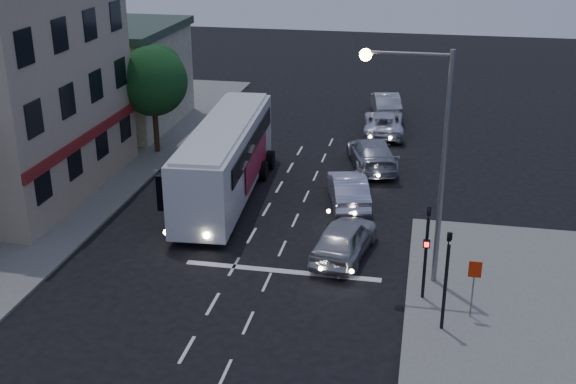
% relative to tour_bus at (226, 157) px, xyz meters
% --- Properties ---
extents(ground, '(120.00, 120.00, 0.00)m').
position_rel_tour_bus_xyz_m(ground, '(2.34, -9.29, -2.07)').
color(ground, black).
extents(sidewalk_far, '(12.00, 50.00, 0.12)m').
position_rel_tour_bus_xyz_m(sidewalk_far, '(-10.66, -1.29, -2.01)').
color(sidewalk_far, slate).
rests_on(sidewalk_far, ground).
extents(road_markings, '(8.00, 30.55, 0.01)m').
position_rel_tour_bus_xyz_m(road_markings, '(3.63, -5.98, -2.07)').
color(road_markings, silver).
rests_on(road_markings, ground).
extents(tour_bus, '(3.37, 12.63, 3.84)m').
position_rel_tour_bus_xyz_m(tour_bus, '(0.00, 0.00, 0.00)').
color(tour_bus, silver).
rests_on(tour_bus, ground).
extents(car_suv, '(2.69, 5.05, 1.63)m').
position_rel_tour_bus_xyz_m(car_suv, '(6.62, -5.49, -1.26)').
color(car_suv, '#B0B1B6').
rests_on(car_suv, ground).
extents(car_sedan_a, '(2.74, 5.02, 1.57)m').
position_rel_tour_bus_xyz_m(car_sedan_a, '(6.12, 0.13, -1.29)').
color(car_sedan_a, silver).
rests_on(car_sedan_a, ground).
extents(car_sedan_b, '(3.59, 6.00, 1.63)m').
position_rel_tour_bus_xyz_m(car_sedan_b, '(6.79, 5.66, -1.26)').
color(car_sedan_b, '#9FA2B0').
rests_on(car_sedan_b, ground).
extents(car_sedan_c, '(2.84, 5.50, 1.48)m').
position_rel_tour_bus_xyz_m(car_sedan_c, '(6.98, 11.95, -1.33)').
color(car_sedan_c, silver).
rests_on(car_sedan_c, ground).
extents(car_extra, '(2.58, 5.14, 1.62)m').
position_rel_tour_bus_xyz_m(car_extra, '(6.78, 16.56, -1.27)').
color(car_extra, '#B9B9BA').
rests_on(car_extra, ground).
extents(traffic_signal_main, '(0.25, 0.35, 4.10)m').
position_rel_tour_bus_xyz_m(traffic_signal_main, '(9.94, -8.51, 0.35)').
color(traffic_signal_main, black).
rests_on(traffic_signal_main, sidewalk_near).
extents(traffic_signal_side, '(0.18, 0.15, 4.10)m').
position_rel_tour_bus_xyz_m(traffic_signal_side, '(10.64, -10.49, 0.35)').
color(traffic_signal_side, black).
rests_on(traffic_signal_side, sidewalk_near).
extents(regulatory_sign, '(0.45, 0.12, 2.20)m').
position_rel_tour_bus_xyz_m(regulatory_sign, '(11.64, -9.53, -0.48)').
color(regulatory_sign, slate).
rests_on(regulatory_sign, sidewalk_near).
extents(streetlight, '(3.32, 0.44, 9.00)m').
position_rel_tour_bus_xyz_m(streetlight, '(9.69, -7.09, 3.66)').
color(streetlight, slate).
rests_on(streetlight, sidewalk_near).
extents(low_building_north, '(9.40, 9.40, 6.50)m').
position_rel_tour_bus_xyz_m(low_building_north, '(-11.16, 10.71, 1.32)').
color(low_building_north, gray).
rests_on(low_building_north, sidewalk_far).
extents(street_tree, '(4.00, 4.00, 6.20)m').
position_rel_tour_bus_xyz_m(street_tree, '(-5.86, 5.73, 2.42)').
color(street_tree, black).
rests_on(street_tree, sidewalk_far).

